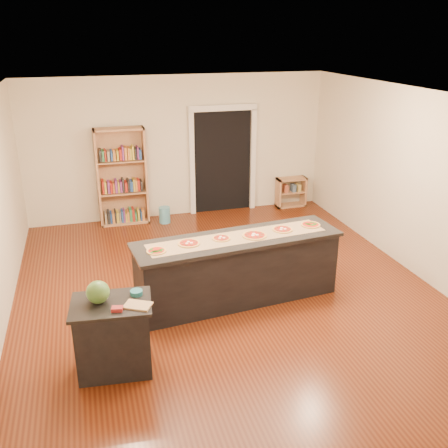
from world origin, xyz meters
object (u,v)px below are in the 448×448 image
object	(u,v)px
bookshelf	(122,177)
waste_bin	(165,215)
watermelon	(98,292)
side_counter	(114,336)
low_shelf	(291,192)
kitchen_island	(238,269)

from	to	relation	value
bookshelf	waste_bin	world-z (taller)	bookshelf
waste_bin	watermelon	distance (m)	4.66
side_counter	waste_bin	bearing A→B (deg)	79.37
low_shelf	waste_bin	size ratio (longest dim) A/B	1.97
bookshelf	waste_bin	xyz separation A→B (m)	(0.76, -0.22, -0.78)
side_counter	kitchen_island	bearing A→B (deg)	37.89
kitchen_island	waste_bin	world-z (taller)	kitchen_island
kitchen_island	low_shelf	world-z (taller)	kitchen_island
waste_bin	watermelon	world-z (taller)	watermelon
low_shelf	watermelon	bearing A→B (deg)	-132.45
side_counter	waste_bin	world-z (taller)	side_counter
kitchen_island	waste_bin	bearing A→B (deg)	92.52
side_counter	watermelon	bearing A→B (deg)	165.96
kitchen_island	low_shelf	distance (m)	4.22
side_counter	bookshelf	world-z (taller)	bookshelf
bookshelf	waste_bin	distance (m)	1.11
bookshelf	waste_bin	bearing A→B (deg)	-15.87
side_counter	watermelon	xyz separation A→B (m)	(-0.12, 0.04, 0.55)
bookshelf	low_shelf	bearing A→B (deg)	0.51
side_counter	waste_bin	size ratio (longest dim) A/B	2.67
kitchen_island	waste_bin	distance (m)	3.34
low_shelf	waste_bin	bearing A→B (deg)	-174.96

